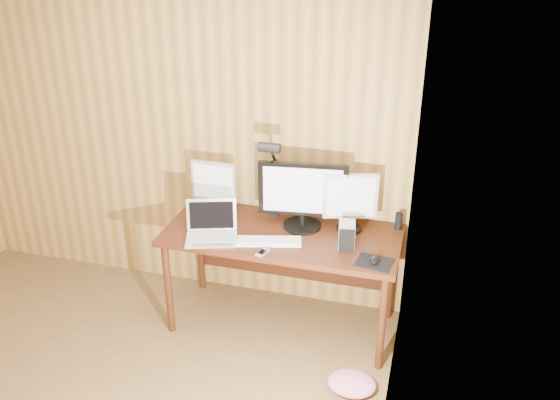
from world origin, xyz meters
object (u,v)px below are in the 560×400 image
at_px(speaker, 399,221).
at_px(monitor_right, 350,201).
at_px(phone, 262,253).
at_px(desk, 285,243).
at_px(mouse, 375,260).
at_px(monitor_left, 214,186).
at_px(laptop, 211,229).
at_px(monitor_center, 303,194).
at_px(keyboard, 269,241).
at_px(hard_drive, 347,235).
at_px(desk_lamp, 272,168).

bearing_deg(speaker, monitor_right, -161.91).
height_order(phone, speaker, speaker).
bearing_deg(desk, phone, -97.30).
relative_size(mouse, phone, 0.92).
bearing_deg(desk, speaker, 14.72).
bearing_deg(speaker, desk, -165.28).
xyz_separation_m(monitor_left, laptop, (0.12, -0.36, -0.14)).
relative_size(monitor_center, monitor_right, 1.46).
bearing_deg(monitor_center, keyboard, -127.46).
relative_size(monitor_left, hard_drive, 2.31).
bearing_deg(phone, monitor_left, 151.70).
distance_m(monitor_center, mouse, 0.68).
height_order(monitor_right, mouse, monitor_right).
relative_size(desk, monitor_left, 4.18).
bearing_deg(desk, monitor_left, 167.98).
bearing_deg(mouse, speaker, 89.49).
bearing_deg(desk_lamp, speaker, 12.68).
relative_size(monitor_center, laptop, 1.52).
bearing_deg(mouse, phone, -162.64).
relative_size(monitor_right, mouse, 3.94).
distance_m(desk, speaker, 0.80).
bearing_deg(hard_drive, monitor_center, 141.70).
distance_m(keyboard, mouse, 0.71).
distance_m(monitor_center, monitor_left, 0.67).
xyz_separation_m(monitor_left, phone, (0.51, -0.49, -0.20)).
height_order(keyboard, mouse, mouse).
distance_m(monitor_center, monitor_right, 0.32).
bearing_deg(mouse, laptop, -171.52).
height_order(mouse, hard_drive, hard_drive).
distance_m(monitor_center, desk_lamp, 0.28).
relative_size(keyboard, phone, 3.91).
xyz_separation_m(monitor_right, laptop, (-0.87, -0.34, -0.16)).
height_order(desk, keyboard, keyboard).
bearing_deg(phone, laptop, 177.81).
height_order(mouse, speaker, speaker).
relative_size(monitor_center, mouse, 5.77).
relative_size(monitor_left, mouse, 3.64).
height_order(monitor_left, laptop, monitor_left).
bearing_deg(monitor_left, phone, -41.27).
bearing_deg(mouse, desk_lamp, 164.15).
height_order(keyboard, phone, keyboard).
bearing_deg(phone, speaker, 51.00).
height_order(laptop, keyboard, laptop).
distance_m(desk, mouse, 0.73).
xyz_separation_m(desk, speaker, (0.76, 0.20, 0.18)).
xyz_separation_m(monitor_center, keyboard, (-0.16, -0.27, -0.24)).
height_order(monitor_left, speaker, monitor_left).
height_order(monitor_center, speaker, monitor_center).
distance_m(desk, laptop, 0.54).
height_order(monitor_right, desk_lamp, desk_lamp).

